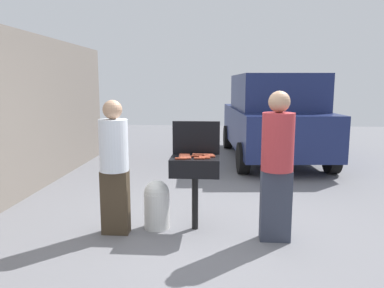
# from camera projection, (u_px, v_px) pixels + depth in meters

# --- Properties ---
(ground_plane) EXTENTS (24.00, 24.00, 0.00)m
(ground_plane) POSITION_uv_depth(u_px,v_px,m) (202.00, 230.00, 4.67)
(ground_plane) COLOR slate
(house_wall_side) EXTENTS (0.24, 8.00, 2.63)m
(house_wall_side) POSITION_uv_depth(u_px,v_px,m) (8.00, 116.00, 5.66)
(house_wall_side) COLOR slate
(house_wall_side) RESTS_ON ground
(bbq_grill) EXTENTS (0.60, 0.44, 0.92)m
(bbq_grill) POSITION_uv_depth(u_px,v_px,m) (195.00, 169.00, 4.60)
(bbq_grill) COLOR black
(bbq_grill) RESTS_ON ground
(grill_lid_open) EXTENTS (0.60, 0.05, 0.42)m
(grill_lid_open) POSITION_uv_depth(u_px,v_px,m) (196.00, 138.00, 4.76)
(grill_lid_open) COLOR black
(grill_lid_open) RESTS_ON bbq_grill
(hot_dog_0) EXTENTS (0.13, 0.03, 0.03)m
(hot_dog_0) POSITION_uv_depth(u_px,v_px,m) (197.00, 156.00, 4.58)
(hot_dog_0) COLOR #AD4228
(hot_dog_0) RESTS_ON bbq_grill
(hot_dog_1) EXTENTS (0.13, 0.04, 0.03)m
(hot_dog_1) POSITION_uv_depth(u_px,v_px,m) (186.00, 157.00, 4.55)
(hot_dog_1) COLOR #C6593D
(hot_dog_1) RESTS_ON bbq_grill
(hot_dog_2) EXTENTS (0.13, 0.04, 0.03)m
(hot_dog_2) POSITION_uv_depth(u_px,v_px,m) (205.00, 157.00, 4.52)
(hot_dog_2) COLOR #AD4228
(hot_dog_2) RESTS_ON bbq_grill
(hot_dog_3) EXTENTS (0.13, 0.03, 0.03)m
(hot_dog_3) POSITION_uv_depth(u_px,v_px,m) (200.00, 158.00, 4.44)
(hot_dog_3) COLOR #AD4228
(hot_dog_3) RESTS_ON bbq_grill
(hot_dog_4) EXTENTS (0.13, 0.03, 0.03)m
(hot_dog_4) POSITION_uv_depth(u_px,v_px,m) (185.00, 155.00, 4.67)
(hot_dog_4) COLOR #AD4228
(hot_dog_4) RESTS_ON bbq_grill
(hot_dog_5) EXTENTS (0.13, 0.04, 0.03)m
(hot_dog_5) POSITION_uv_depth(u_px,v_px,m) (186.00, 158.00, 4.45)
(hot_dog_5) COLOR #C6593D
(hot_dog_5) RESTS_ON bbq_grill
(hot_dog_6) EXTENTS (0.13, 0.03, 0.03)m
(hot_dog_6) POSITION_uv_depth(u_px,v_px,m) (184.00, 155.00, 4.62)
(hot_dog_6) COLOR #C6593D
(hot_dog_6) RESTS_ON bbq_grill
(hot_dog_7) EXTENTS (0.13, 0.03, 0.03)m
(hot_dog_7) POSITION_uv_depth(u_px,v_px,m) (205.00, 158.00, 4.47)
(hot_dog_7) COLOR #AD4228
(hot_dog_7) RESTS_ON bbq_grill
(hot_dog_8) EXTENTS (0.13, 0.04, 0.03)m
(hot_dog_8) POSITION_uv_depth(u_px,v_px,m) (198.00, 154.00, 4.69)
(hot_dog_8) COLOR #C6593D
(hot_dog_8) RESTS_ON bbq_grill
(hot_dog_9) EXTENTS (0.13, 0.03, 0.03)m
(hot_dog_9) POSITION_uv_depth(u_px,v_px,m) (210.00, 156.00, 4.57)
(hot_dog_9) COLOR #AD4228
(hot_dog_9) RESTS_ON bbq_grill
(hot_dog_10) EXTENTS (0.13, 0.03, 0.03)m
(hot_dog_10) POSITION_uv_depth(u_px,v_px,m) (181.00, 159.00, 4.43)
(hot_dog_10) COLOR #AD4228
(hot_dog_10) RESTS_ON bbq_grill
(hot_dog_11) EXTENTS (0.13, 0.03, 0.03)m
(hot_dog_11) POSITION_uv_depth(u_px,v_px,m) (199.00, 155.00, 4.66)
(hot_dog_11) COLOR #AD4228
(hot_dog_11) RESTS_ON bbq_grill
(hot_dog_12) EXTENTS (0.13, 0.03, 0.03)m
(hot_dog_12) POSITION_uv_depth(u_px,v_px,m) (209.00, 155.00, 4.63)
(hot_dog_12) COLOR #C6593D
(hot_dog_12) RESTS_ON bbq_grill
(hot_dog_13) EXTENTS (0.13, 0.03, 0.03)m
(hot_dog_13) POSITION_uv_depth(u_px,v_px,m) (184.00, 157.00, 4.52)
(hot_dog_13) COLOR #C6593D
(hot_dog_13) RESTS_ON bbq_grill
(hot_dog_14) EXTENTS (0.13, 0.04, 0.03)m
(hot_dog_14) POSITION_uv_depth(u_px,v_px,m) (208.00, 155.00, 4.68)
(hot_dog_14) COLOR #B74C33
(hot_dog_14) RESTS_ON bbq_grill
(propane_tank) EXTENTS (0.32, 0.32, 0.62)m
(propane_tank) POSITION_uv_depth(u_px,v_px,m) (157.00, 203.00, 4.70)
(propane_tank) COLOR silver
(propane_tank) RESTS_ON ground
(person_left) EXTENTS (0.34, 0.34, 1.62)m
(person_left) POSITION_uv_depth(u_px,v_px,m) (114.00, 163.00, 4.45)
(person_left) COLOR #3F3323
(person_left) RESTS_ON ground
(person_right) EXTENTS (0.36, 0.36, 1.73)m
(person_right) POSITION_uv_depth(u_px,v_px,m) (277.00, 161.00, 4.24)
(person_right) COLOR #333847
(person_right) RESTS_ON ground
(parked_minivan) EXTENTS (2.30, 4.53, 2.02)m
(parked_minivan) POSITION_uv_depth(u_px,v_px,m) (273.00, 117.00, 8.93)
(parked_minivan) COLOR navy
(parked_minivan) RESTS_ON ground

